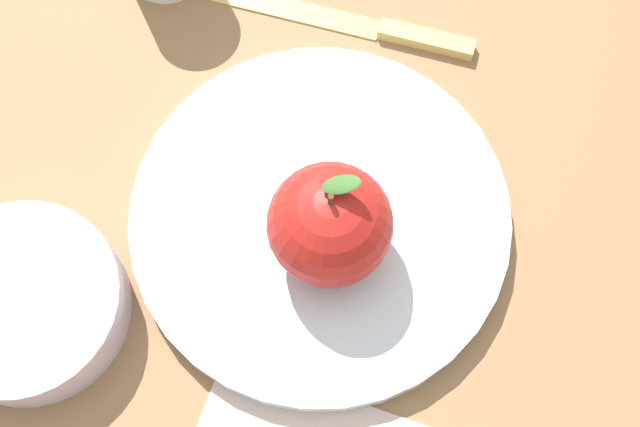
{
  "coord_description": "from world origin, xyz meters",
  "views": [
    {
      "loc": [
        -0.17,
        -0.14,
        0.55
      ],
      "look_at": [
        -0.02,
        -0.02,
        0.02
      ],
      "focal_mm": 46.75,
      "sensor_mm": 36.0,
      "label": 1
    }
  ],
  "objects_px": {
    "apple": "(330,225)",
    "knife": "(358,24)",
    "dinner_plate": "(320,218)",
    "side_bowl": "(25,302)"
  },
  "relations": [
    {
      "from": "apple",
      "to": "knife",
      "type": "height_order",
      "value": "apple"
    },
    {
      "from": "knife",
      "to": "dinner_plate",
      "type": "bearing_deg",
      "value": -151.96
    },
    {
      "from": "dinner_plate",
      "to": "apple",
      "type": "xyz_separation_m",
      "value": [
        -0.01,
        -0.02,
        0.05
      ]
    },
    {
      "from": "dinner_plate",
      "to": "knife",
      "type": "height_order",
      "value": "dinner_plate"
    },
    {
      "from": "dinner_plate",
      "to": "side_bowl",
      "type": "height_order",
      "value": "side_bowl"
    },
    {
      "from": "apple",
      "to": "side_bowl",
      "type": "distance_m",
      "value": 0.21
    },
    {
      "from": "apple",
      "to": "knife",
      "type": "relative_size",
      "value": 0.44
    },
    {
      "from": "apple",
      "to": "knife",
      "type": "xyz_separation_m",
      "value": [
        0.16,
        0.09,
        -0.06
      ]
    },
    {
      "from": "dinner_plate",
      "to": "apple",
      "type": "bearing_deg",
      "value": -125.62
    },
    {
      "from": "side_bowl",
      "to": "knife",
      "type": "relative_size",
      "value": 0.62
    }
  ]
}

